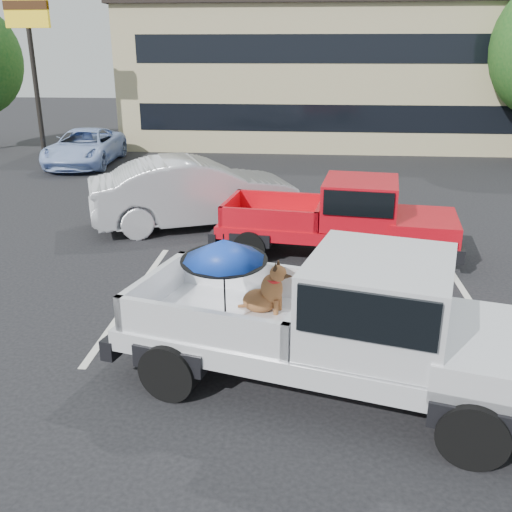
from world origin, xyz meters
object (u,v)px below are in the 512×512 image
Objects in this scene: motel_sign at (30,35)px; silver_sedan at (196,192)px; tree_back at (428,44)px; silver_pickup at (357,319)px; red_pickup at (352,215)px; blue_suv at (85,147)px.

motel_sign reaches higher than silver_sedan.
tree_back is 25.51m from silver_pickup.
tree_back is 1.18× the size of silver_pickup.
red_pickup is 13.39m from blue_suv.
blue_suv is at bearing -0.27° from motel_sign.
silver_pickup is (-5.28, -24.73, -3.36)m from tree_back.
motel_sign reaches higher than blue_suv.
motel_sign is 11.15m from silver_sedan.
red_pickup is 1.03× the size of silver_sedan.
red_pickup is (11.03, -9.55, -3.73)m from motel_sign.
tree_back is at bearing 93.16° from silver_pickup.
tree_back is at bearing 31.41° from blue_suv.
silver_pickup is 1.25× the size of blue_suv.
red_pickup is (-4.97, -19.55, -3.49)m from tree_back.
silver_pickup is 7.99m from silver_sedan.
silver_pickup is 1.17× the size of silver_sedan.
tree_back is at bearing 32.01° from motel_sign.
tree_back is 17.91m from blue_suv.
tree_back reaches higher than blue_suv.
silver_pickup is (10.72, -14.73, -3.60)m from motel_sign.
blue_suv is at bearing 142.32° from red_pickup.
silver_pickup is at bearing -53.95° from motel_sign.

